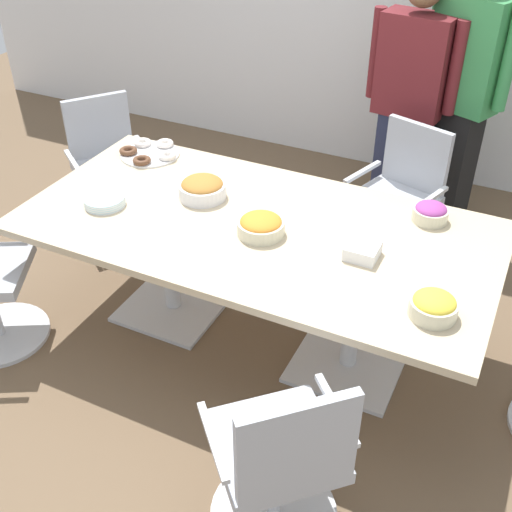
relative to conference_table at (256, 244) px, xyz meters
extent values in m
cube|color=brown|center=(0.00, 0.00, -0.63)|extent=(10.00, 10.00, 0.01)
cube|color=#CCB793|center=(0.00, 0.00, 0.10)|extent=(2.40, 1.20, 0.04)
cube|color=silver|center=(-0.55, 0.00, -0.61)|extent=(0.56, 0.56, 0.02)
cylinder|color=silver|center=(-0.55, 0.00, -0.26)|extent=(0.09, 0.09, 0.69)
cube|color=silver|center=(0.55, 0.00, -0.61)|extent=(0.56, 0.56, 0.02)
cylinder|color=silver|center=(0.55, 0.00, -0.26)|extent=(0.09, 0.09, 0.69)
cylinder|color=silver|center=(0.46, 1.01, -0.61)|extent=(0.68, 0.68, 0.02)
cylinder|color=silver|center=(0.46, 1.01, -0.40)|extent=(0.05, 0.05, 0.41)
cube|color=#ADB2BC|center=(0.46, 1.01, -0.17)|extent=(0.58, 0.58, 0.06)
cube|color=#ADB2BC|center=(0.52, 1.21, 0.07)|extent=(0.43, 0.17, 0.42)
cube|color=silver|center=(0.69, 0.93, -0.05)|extent=(0.14, 0.36, 0.02)
cube|color=silver|center=(0.22, 1.08, -0.05)|extent=(0.14, 0.36, 0.02)
cylinder|color=silver|center=(-1.37, 0.59, -0.61)|extent=(0.76, 0.76, 0.02)
cylinder|color=silver|center=(-1.37, 0.59, -0.40)|extent=(0.05, 0.05, 0.41)
cube|color=#ADB2BC|center=(-1.37, 0.59, -0.17)|extent=(0.64, 0.64, 0.06)
cube|color=#ADB2BC|center=(-1.54, 0.71, 0.07)|extent=(0.29, 0.37, 0.42)
cube|color=silver|center=(-1.22, 0.79, -0.05)|extent=(0.31, 0.24, 0.02)
cube|color=silver|center=(-1.51, 0.39, -0.05)|extent=(0.31, 0.24, 0.02)
cylinder|color=silver|center=(-1.30, -0.65, -0.61)|extent=(0.73, 0.73, 0.02)
cylinder|color=silver|center=(0.56, -0.99, -0.40)|extent=(0.05, 0.05, 0.41)
cube|color=#ADB2BC|center=(0.56, -0.99, -0.17)|extent=(0.65, 0.65, 0.06)
cube|color=#ADB2BC|center=(0.71, -1.14, 0.07)|extent=(0.34, 0.33, 0.42)
cube|color=silver|center=(0.38, -1.16, -0.05)|extent=(0.28, 0.29, 0.02)
cube|color=silver|center=(0.74, -0.82, -0.05)|extent=(0.28, 0.29, 0.02)
cube|color=#232842|center=(0.35, 1.57, -0.22)|extent=(0.35, 0.24, 0.81)
cube|color=maroon|center=(0.35, 1.57, 0.51)|extent=(0.47, 0.28, 0.64)
cylinder|color=maroon|center=(0.61, 1.53, 0.54)|extent=(0.09, 0.09, 0.58)
cylinder|color=maroon|center=(0.09, 1.60, 0.54)|extent=(0.09, 0.09, 0.58)
cube|color=black|center=(0.66, 1.64, -0.19)|extent=(0.37, 0.31, 0.88)
cube|color=#388C4C|center=(0.66, 1.64, 0.60)|extent=(0.49, 0.37, 0.70)
cylinder|color=#388C4C|center=(0.90, 1.54, 0.64)|extent=(0.10, 0.10, 0.63)
cylinder|color=#388C4C|center=(0.42, 1.74, 0.64)|extent=(0.10, 0.10, 0.63)
cylinder|color=beige|center=(0.78, 0.41, 0.16)|extent=(0.18, 0.18, 0.07)
ellipsoid|color=#9E3D8E|center=(0.78, 0.41, 0.19)|extent=(0.16, 0.16, 0.06)
cylinder|color=beige|center=(0.06, -0.07, 0.16)|extent=(0.23, 0.23, 0.07)
ellipsoid|color=orange|center=(0.06, -0.07, 0.19)|extent=(0.21, 0.21, 0.06)
cylinder|color=white|center=(-0.38, 0.12, 0.16)|extent=(0.26, 0.26, 0.08)
ellipsoid|color=#AD702D|center=(-0.38, 0.12, 0.20)|extent=(0.22, 0.22, 0.07)
cylinder|color=beige|center=(0.96, -0.32, 0.16)|extent=(0.20, 0.20, 0.07)
ellipsoid|color=yellow|center=(0.96, -0.32, 0.20)|extent=(0.18, 0.18, 0.07)
cylinder|color=white|center=(-0.91, 0.42, 0.13)|extent=(0.35, 0.35, 0.01)
torus|color=white|center=(-0.78, 0.41, 0.15)|extent=(0.11, 0.11, 0.03)
torus|color=white|center=(-0.89, 0.54, 0.15)|extent=(0.11, 0.11, 0.03)
torus|color=white|center=(-1.02, 0.49, 0.15)|extent=(0.11, 0.11, 0.03)
torus|color=brown|center=(-1.03, 0.36, 0.15)|extent=(0.11, 0.11, 0.03)
torus|color=brown|center=(-0.88, 0.29, 0.15)|extent=(0.11, 0.11, 0.03)
cylinder|color=white|center=(-0.80, -0.18, 0.13)|extent=(0.22, 0.22, 0.01)
cylinder|color=silver|center=(-0.80, -0.18, 0.13)|extent=(0.22, 0.22, 0.01)
cylinder|color=white|center=(-0.80, -0.18, 0.14)|extent=(0.22, 0.22, 0.01)
cylinder|color=silver|center=(-0.80, -0.18, 0.15)|extent=(0.22, 0.22, 0.01)
cylinder|color=white|center=(-0.80, -0.18, 0.15)|extent=(0.22, 0.22, 0.01)
cylinder|color=silver|center=(-0.80, -0.18, 0.16)|extent=(0.22, 0.22, 0.01)
cylinder|color=white|center=(-0.80, -0.18, 0.16)|extent=(0.22, 0.22, 0.01)
cylinder|color=silver|center=(-0.80, -0.18, 0.17)|extent=(0.22, 0.22, 0.01)
cube|color=white|center=(0.57, -0.04, 0.16)|extent=(0.15, 0.15, 0.07)
camera|label=1|loc=(1.18, -2.43, 1.84)|focal=44.52mm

